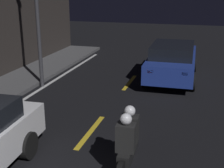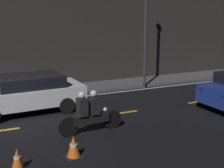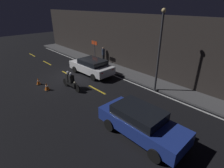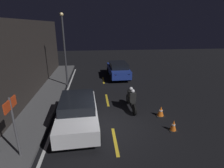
# 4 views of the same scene
# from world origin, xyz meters

# --- Properties ---
(ground_plane) EXTENTS (56.00, 56.00, 0.00)m
(ground_plane) POSITION_xyz_m (0.00, 0.00, 0.00)
(ground_plane) COLOR black
(raised_curb) EXTENTS (28.00, 1.87, 0.14)m
(raised_curb) POSITION_xyz_m (0.00, 4.15, 0.07)
(raised_curb) COLOR #4C4C4F
(raised_curb) RESTS_ON ground
(lane_dash_c) EXTENTS (2.00, 0.14, 0.01)m
(lane_dash_c) POSITION_xyz_m (-1.00, 0.00, 0.00)
(lane_dash_c) COLOR gold
(lane_dash_c) RESTS_ON ground
(lane_dash_d) EXTENTS (2.00, 0.14, 0.01)m
(lane_dash_d) POSITION_xyz_m (3.50, 0.00, 0.00)
(lane_dash_d) COLOR gold
(lane_dash_d) RESTS_ON ground
(lane_dash_e) EXTENTS (2.00, 0.14, 0.01)m
(lane_dash_e) POSITION_xyz_m (8.00, 0.00, 0.00)
(lane_dash_e) COLOR gold
(lane_dash_e) RESTS_ON ground
(lane_solid_kerb) EXTENTS (25.20, 0.14, 0.01)m
(lane_solid_kerb) POSITION_xyz_m (0.00, 2.97, 0.00)
(lane_solid_kerb) COLOR silver
(lane_solid_kerb) RESTS_ON ground
(sedan_white) EXTENTS (4.49, 2.18, 1.43)m
(sedan_white) POSITION_xyz_m (0.55, 1.71, 0.76)
(sedan_white) COLOR silver
(sedan_white) RESTS_ON ground
(sedan_blue) EXTENTS (4.46, 1.96, 1.46)m
(sedan_blue) POSITION_xyz_m (8.95, -1.52, 0.78)
(sedan_blue) COLOR navy
(sedan_blue) RESTS_ON ground
(motorcycle) EXTENTS (2.18, 0.39, 1.38)m
(motorcycle) POSITION_xyz_m (1.99, -1.35, 0.65)
(motorcycle) COLOR black
(motorcycle) RESTS_ON ground
(traffic_cone_near) EXTENTS (0.39, 0.39, 0.56)m
(traffic_cone_near) POSITION_xyz_m (-0.47, -2.91, 0.27)
(traffic_cone_near) COLOR black
(traffic_cone_near) RESTS_ON ground
(traffic_cone_mid) EXTENTS (0.47, 0.47, 0.60)m
(traffic_cone_mid) POSITION_xyz_m (0.99, -2.83, 0.29)
(traffic_cone_mid) COLOR black
(traffic_cone_mid) RESTS_ON ground
(shop_sign) EXTENTS (0.90, 0.08, 2.40)m
(shop_sign) POSITION_xyz_m (-1.63, 3.76, 1.83)
(shop_sign) COLOR #4C4C51
(shop_sign) RESTS_ON raised_curb
(street_lamp) EXTENTS (0.28, 0.28, 5.76)m
(street_lamp) POSITION_xyz_m (6.62, 3.07, 3.24)
(street_lamp) COLOR #333338
(street_lamp) RESTS_ON ground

